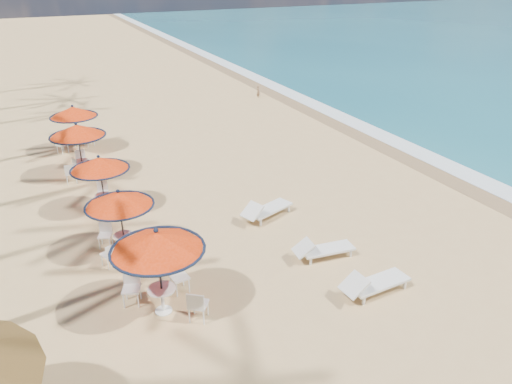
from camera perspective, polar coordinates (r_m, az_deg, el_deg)
ground at (r=14.77m, az=8.34°, el=-9.32°), size 160.00×160.00×0.00m
foam_strip at (r=27.12m, az=13.51°, el=6.58°), size 1.20×140.00×0.04m
wetsand_band at (r=26.59m, az=11.97°, el=6.36°), size 1.40×140.00×0.02m
station_0 at (r=12.51m, az=-11.01°, el=-6.62°), size 2.36×2.36×2.46m
station_1 at (r=15.38m, az=-15.38°, el=-1.72°), size 2.07×2.07×2.16m
station_2 at (r=18.26m, az=-17.28°, el=2.58°), size 2.07×2.07×2.15m
station_3 at (r=21.63m, az=-19.76°, el=5.91°), size 2.26×2.26×2.35m
station_4 at (r=24.82m, az=-20.12°, el=8.04°), size 2.16×2.22×2.26m
lounger_near at (r=14.03m, az=13.22°, el=-10.10°), size 2.10×0.78×0.74m
lounger_mid at (r=15.32m, az=7.52°, el=-6.46°), size 1.96×0.79×0.68m
lounger_far at (r=17.44m, az=1.10°, el=-1.99°), size 2.14×1.31×0.73m
person at (r=33.45m, az=0.25°, el=11.44°), size 0.26×0.34×0.83m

